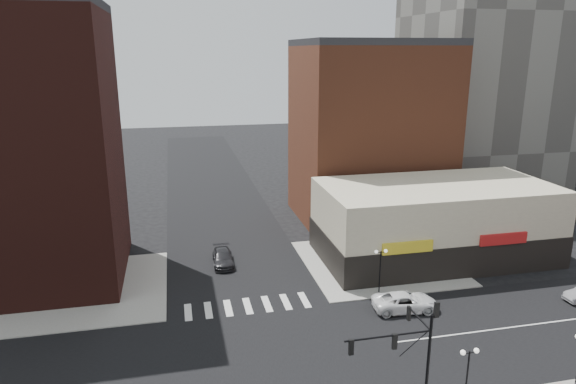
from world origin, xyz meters
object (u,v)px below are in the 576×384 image
object	(u,v)px
traffic_signal	(411,345)
street_lamp_se_a	(468,364)
dark_sedan_north	(223,258)
street_lamp_ne	(381,260)
white_suv	(405,302)

from	to	relation	value
traffic_signal	street_lamp_se_a	size ratio (longest dim) A/B	1.87
traffic_signal	dark_sedan_north	world-z (taller)	traffic_signal
street_lamp_ne	dark_sedan_north	size ratio (longest dim) A/B	0.83
white_suv	street_lamp_ne	bearing A→B (deg)	21.18
traffic_signal	white_suv	xyz separation A→B (m)	(5.70, 12.37, -4.18)
street_lamp_se_a	dark_sedan_north	world-z (taller)	street_lamp_se_a
street_lamp_ne	white_suv	bearing A→B (deg)	-74.94
traffic_signal	dark_sedan_north	size ratio (longest dim) A/B	1.56
street_lamp_se_a	street_lamp_ne	world-z (taller)	same
traffic_signal	street_lamp_ne	size ratio (longest dim) A/B	1.87
dark_sedan_north	traffic_signal	bearing A→B (deg)	-70.03
dark_sedan_north	white_suv	bearing A→B (deg)	-41.32
street_lamp_se_a	white_suv	xyz separation A→B (m)	(1.93, 12.54, -2.51)
traffic_signal	street_lamp_ne	distance (m)	16.62
street_lamp_se_a	street_lamp_ne	size ratio (longest dim) A/B	1.00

